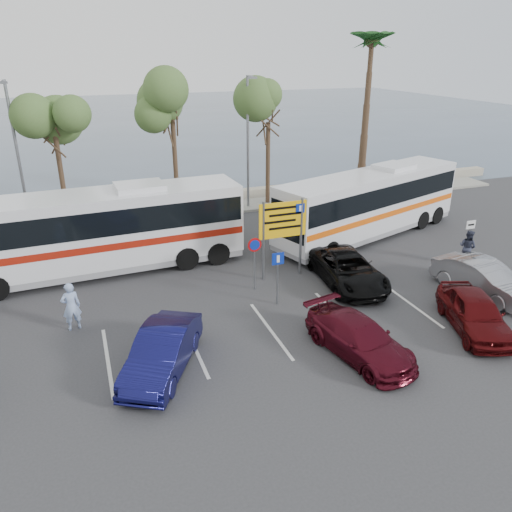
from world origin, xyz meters
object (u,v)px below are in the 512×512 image
object	(u,v)px
car_maroon	(359,338)
pedestrian_far	(467,247)
direction_sign	(283,226)
coach_bus_right	(370,206)
street_lamp_left	(17,150)
car_blue	(162,352)
street_lamp_right	(248,137)
suv_black	(348,269)
coach_bus_left	(101,234)
car_silver_b	(483,279)
car_red	(475,312)
pedestrian_near	(71,306)

from	to	relation	value
car_maroon	pedestrian_far	size ratio (longest dim) A/B	2.58
direction_sign	coach_bus_right	distance (m)	7.32
direction_sign	car_maroon	xyz separation A→B (m)	(-0.00, -6.70, -1.79)
direction_sign	coach_bus_right	size ratio (longest dim) A/B	0.30
street_lamp_left	car_blue	distance (m)	16.80
street_lamp_right	car_maroon	distance (m)	17.59
coach_bus_right	direction_sign	bearing A→B (deg)	-153.05
street_lamp_left	suv_black	bearing A→B (deg)	-41.89
street_lamp_left	suv_black	xyz separation A→B (m)	(13.40, -12.02, -3.92)
coach_bus_left	suv_black	size ratio (longest dim) A/B	2.63
suv_black	car_silver_b	size ratio (longest dim) A/B	1.12
coach_bus_right	suv_black	bearing A→B (deg)	-129.35
car_red	street_lamp_left	bearing A→B (deg)	152.37
street_lamp_right	coach_bus_left	size ratio (longest dim) A/B	0.62
car_blue	street_lamp_right	bearing A→B (deg)	90.92
direction_sign	car_maroon	bearing A→B (deg)	-90.04
pedestrian_near	pedestrian_far	bearing A→B (deg)	169.14
car_red	suv_black	size ratio (longest dim) A/B	0.85
car_red	pedestrian_far	bearing A→B (deg)	70.46
car_blue	suv_black	bearing A→B (deg)	51.62
coach_bus_left	car_silver_b	world-z (taller)	coach_bus_left
car_blue	suv_black	xyz separation A→B (m)	(8.74, 3.65, -0.03)
street_lamp_right	car_red	xyz separation A→B (m)	(2.80, -17.02, -3.89)
coach_bus_left	car_silver_b	xyz separation A→B (m)	(14.71, -7.83, -1.12)
car_maroon	pedestrian_far	bearing A→B (deg)	18.05
street_lamp_left	car_silver_b	distance (m)	23.81
street_lamp_right	car_maroon	size ratio (longest dim) A/B	1.83
street_lamp_left	pedestrian_near	size ratio (longest dim) A/B	4.29
coach_bus_left	pedestrian_near	distance (m)	5.24
street_lamp_right	pedestrian_near	size ratio (longest dim) A/B	4.29
car_maroon	car_blue	bearing A→B (deg)	156.53
street_lamp_right	car_red	bearing A→B (deg)	-80.66
street_lamp_left	suv_black	distance (m)	18.42
car_red	car_silver_b	bearing A→B (deg)	61.54
direction_sign	car_silver_b	world-z (taller)	direction_sign
car_maroon	car_red	distance (m)	4.80
street_lamp_left	car_silver_b	size ratio (longest dim) A/B	1.82
car_blue	car_red	size ratio (longest dim) A/B	1.03
street_lamp_left	coach_bus_right	distance (m)	19.07
street_lamp_left	suv_black	size ratio (longest dim) A/B	1.63
street_lamp_left	pedestrian_near	world-z (taller)	street_lamp_left
car_silver_b	direction_sign	bearing A→B (deg)	137.91
street_lamp_right	coach_bus_left	distance (m)	12.13
street_lamp_left	coach_bus_left	bearing A→B (deg)	-63.50
coach_bus_right	car_red	bearing A→B (deg)	-99.65
street_lamp_right	coach_bus_right	distance (m)	8.82
street_lamp_right	car_silver_b	size ratio (longest dim) A/B	1.82
coach_bus_left	car_red	size ratio (longest dim) A/B	3.09
street_lamp_right	car_silver_b	bearing A→B (deg)	-70.68
street_lamp_right	coach_bus_right	bearing A→B (deg)	-57.34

